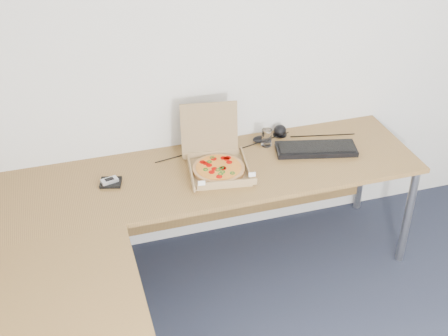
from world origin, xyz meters
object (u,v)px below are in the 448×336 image
object	(u,v)px
pizza_box	(218,165)
keyboard	(316,149)
drinking_glass	(267,138)
desk	(172,230)
wallet	(111,182)

from	to	relation	value
pizza_box	keyboard	size ratio (longest dim) A/B	0.81
drinking_glass	desk	bearing A→B (deg)	-140.64
drinking_glass	keyboard	size ratio (longest dim) A/B	0.23
pizza_box	wallet	world-z (taller)	pizza_box
desk	wallet	size ratio (longest dim) A/B	21.28
desk	drinking_glass	world-z (taller)	drinking_glass
desk	wallet	bearing A→B (deg)	117.93
desk	keyboard	xyz separation A→B (m)	(1.01, 0.46, 0.04)
desk	pizza_box	bearing A→B (deg)	48.73
desk	drinking_glass	distance (m)	0.96
desk	keyboard	world-z (taller)	keyboard
wallet	keyboard	bearing A→B (deg)	14.54
desk	keyboard	distance (m)	1.11
pizza_box	wallet	distance (m)	0.62
keyboard	wallet	xyz separation A→B (m)	(-1.26, 0.01, -0.01)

